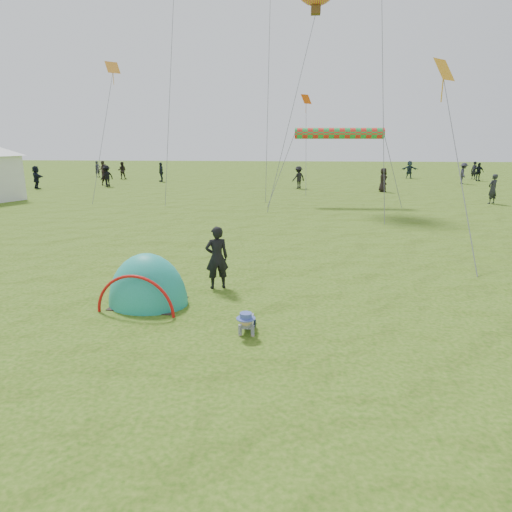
{
  "coord_description": "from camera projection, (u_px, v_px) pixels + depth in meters",
  "views": [
    {
      "loc": [
        0.86,
        -8.37,
        3.93
      ],
      "look_at": [
        0.03,
        2.81,
        1.0
      ],
      "focal_mm": 32.0,
      "sensor_mm": 36.0,
      "label": 1
    }
  ],
  "objects": [
    {
      "name": "popup_tent",
      "position": [
        149.0,
        304.0,
        11.11
      ],
      "size": [
        2.12,
        1.82,
        2.51
      ],
      "primitive_type": "ellipsoid",
      "rotation": [
        0.0,
        0.0,
        -0.12
      ],
      "color": "#1B957B",
      "rests_on": "ground"
    },
    {
      "name": "rainbow_tube_kite",
      "position": [
        339.0,
        133.0,
        26.85
      ],
      "size": [
        5.21,
        0.64,
        0.64
      ],
      "primitive_type": "cylinder",
      "rotation": [
        0.0,
        1.57,
        0.0
      ],
      "color": "red"
    },
    {
      "name": "crowd_person_5",
      "position": [
        36.0,
        177.0,
        35.69
      ],
      "size": [
        1.57,
        1.48,
        1.77
      ],
      "primitive_type": "imported",
      "rotation": [
        0.0,
        0.0,
        2.41
      ],
      "color": "black",
      "rests_on": "ground"
    },
    {
      "name": "crowd_person_1",
      "position": [
        106.0,
        175.0,
        38.23
      ],
      "size": [
        1.04,
        1.06,
        1.73
      ],
      "primitive_type": "imported",
      "rotation": [
        0.0,
        0.0,
        0.89
      ],
      "color": "black",
      "rests_on": "ground"
    },
    {
      "name": "diamond_kite_7",
      "position": [
        306.0,
        99.0,
        34.47
      ],
      "size": [
        0.86,
        0.86,
        0.7
      ],
      "primitive_type": "plane",
      "rotation": [
        1.05,
        0.0,
        0.79
      ],
      "color": "#DD5003"
    },
    {
      "name": "crowd_person_0",
      "position": [
        493.0,
        189.0,
        27.52
      ],
      "size": [
        0.78,
        0.7,
        1.79
      ],
      "primitive_type": "imported",
      "rotation": [
        0.0,
        0.0,
        3.66
      ],
      "color": "#222328",
      "rests_on": "ground"
    },
    {
      "name": "crowd_person_2",
      "position": [
        161.0,
        172.0,
        41.22
      ],
      "size": [
        0.87,
        1.09,
        1.73
      ],
      "primitive_type": "imported",
      "rotation": [
        0.0,
        0.0,
        5.23
      ],
      "color": "black",
      "rests_on": "ground"
    },
    {
      "name": "crowd_person_15",
      "position": [
        299.0,
        177.0,
        35.73
      ],
      "size": [
        1.28,
        1.19,
        1.73
      ],
      "primitive_type": "imported",
      "rotation": [
        0.0,
        0.0,
        3.8
      ],
      "color": "black",
      "rests_on": "ground"
    },
    {
      "name": "diamond_kite_2",
      "position": [
        113.0,
        67.0,
        30.24
      ],
      "size": [
        0.93,
        0.93,
        0.76
      ],
      "primitive_type": "plane",
      "rotation": [
        1.05,
        0.0,
        0.79
      ],
      "color": "orange"
    },
    {
      "name": "crowd_person_12",
      "position": [
        98.0,
        169.0,
        46.21
      ],
      "size": [
        0.62,
        0.69,
        1.59
      ],
      "primitive_type": "imported",
      "rotation": [
        0.0,
        0.0,
        1.04
      ],
      "color": "#272632",
      "rests_on": "ground"
    },
    {
      "name": "crowd_person_7",
      "position": [
        103.0,
        170.0,
        43.69
      ],
      "size": [
        1.05,
        0.97,
        1.74
      ],
      "primitive_type": "imported",
      "rotation": [
        0.0,
        0.0,
        3.61
      ],
      "color": "#40352E",
      "rests_on": "ground"
    },
    {
      "name": "crowd_person_11",
      "position": [
        409.0,
        170.0,
        44.61
      ],
      "size": [
        1.57,
        0.5,
        1.69
      ],
      "primitive_type": "imported",
      "rotation": [
        0.0,
        0.0,
        0.0
      ],
      "color": "#23323C",
      "rests_on": "ground"
    },
    {
      "name": "crowd_person_3",
      "position": [
        107.0,
        176.0,
        37.04
      ],
      "size": [
        1.16,
        1.28,
        1.72
      ],
      "primitive_type": "imported",
      "rotation": [
        0.0,
        0.0,
        4.11
      ],
      "color": "black",
      "rests_on": "ground"
    },
    {
      "name": "crawling_toddler",
      "position": [
        247.0,
        321.0,
        9.37
      ],
      "size": [
        0.5,
        0.71,
        0.54
      ],
      "primitive_type": null,
      "rotation": [
        0.0,
        0.0,
        -0.02
      ],
      "color": "black",
      "rests_on": "ground"
    },
    {
      "name": "crowd_person_6",
      "position": [
        474.0,
        170.0,
        43.5
      ],
      "size": [
        0.66,
        0.74,
        1.69
      ],
      "primitive_type": "imported",
      "rotation": [
        0.0,
        0.0,
        5.26
      ],
      "color": "black",
      "rests_on": "ground"
    },
    {
      "name": "ground",
      "position": [
        244.0,
        339.0,
        9.14
      ],
      "size": [
        140.0,
        140.0,
        0.0
      ],
      "primitive_type": "plane",
      "color": "#224D0A"
    },
    {
      "name": "crowd_person_4",
      "position": [
        383.0,
        180.0,
        33.6
      ],
      "size": [
        0.68,
        0.93,
        1.74
      ],
      "primitive_type": "imported",
      "rotation": [
        0.0,
        0.0,
        1.73
      ],
      "color": "black",
      "rests_on": "ground"
    },
    {
      "name": "crowd_person_13",
      "position": [
        122.0,
        170.0,
        43.92
      ],
      "size": [
        0.88,
        0.74,
        1.63
      ],
      "primitive_type": "imported",
      "rotation": [
        0.0,
        0.0,
        3.3
      ],
      "color": "black",
      "rests_on": "ground"
    },
    {
      "name": "diamond_kite_8",
      "position": [
        444.0,
        69.0,
        16.46
      ],
      "size": [
        0.96,
        0.96,
        0.78
      ],
      "primitive_type": "plane",
      "rotation": [
        1.05,
        0.0,
        0.79
      ],
      "color": "orange"
    },
    {
      "name": "standing_adult",
      "position": [
        217.0,
        258.0,
        12.06
      ],
      "size": [
        0.72,
        0.59,
        1.69
      ],
      "primitive_type": "imported",
      "rotation": [
        0.0,
        0.0,
        3.49
      ],
      "color": "black",
      "rests_on": "ground"
    },
    {
      "name": "crowd_person_9",
      "position": [
        463.0,
        173.0,
        39.36
      ],
      "size": [
        0.92,
        1.29,
        1.8
      ],
      "primitive_type": "imported",
      "rotation": [
        0.0,
        0.0,
        1.33
      ],
      "color": "#2A2935",
      "rests_on": "ground"
    },
    {
      "name": "crowd_person_14",
      "position": [
        478.0,
        172.0,
        41.91
      ],
      "size": [
        0.99,
        0.46,
        1.66
      ],
      "primitive_type": "imported",
      "rotation": [
        0.0,
        0.0,
        0.06
      ],
      "color": "black",
      "rests_on": "ground"
    }
  ]
}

